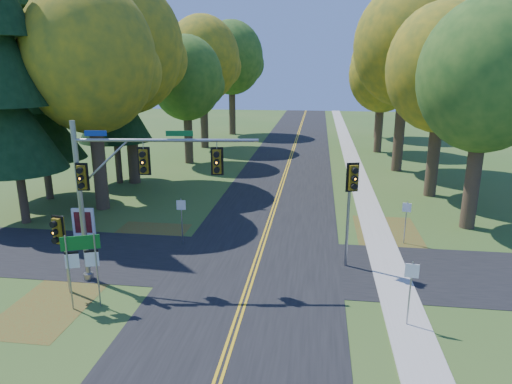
# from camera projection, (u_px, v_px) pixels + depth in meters

# --- Properties ---
(ground) EXTENTS (160.00, 160.00, 0.00)m
(ground) POSITION_uv_depth(u_px,v_px,m) (250.00, 283.00, 19.80)
(ground) COLOR #2D531D
(ground) RESTS_ON ground
(road_main) EXTENTS (8.00, 160.00, 0.02)m
(road_main) POSITION_uv_depth(u_px,v_px,m) (250.00, 283.00, 19.80)
(road_main) COLOR black
(road_main) RESTS_ON ground
(road_cross) EXTENTS (60.00, 6.00, 0.02)m
(road_cross) POSITION_uv_depth(u_px,v_px,m) (256.00, 263.00, 21.71)
(road_cross) COLOR black
(road_cross) RESTS_ON ground
(centerline_left) EXTENTS (0.10, 160.00, 0.01)m
(centerline_left) POSITION_uv_depth(u_px,v_px,m) (248.00, 282.00, 19.81)
(centerline_left) COLOR gold
(centerline_left) RESTS_ON road_main
(centerline_right) EXTENTS (0.10, 160.00, 0.01)m
(centerline_right) POSITION_uv_depth(u_px,v_px,m) (252.00, 282.00, 19.78)
(centerline_right) COLOR gold
(centerline_right) RESTS_ON road_main
(sidewalk_east) EXTENTS (1.60, 160.00, 0.06)m
(sidewalk_east) POSITION_uv_depth(u_px,v_px,m) (397.00, 291.00, 18.99)
(sidewalk_east) COLOR #9E998E
(sidewalk_east) RESTS_ON ground
(leaf_patch_w_near) EXTENTS (4.00, 6.00, 0.00)m
(leaf_patch_w_near) POSITION_uv_depth(u_px,v_px,m) (141.00, 241.00, 24.47)
(leaf_patch_w_near) COLOR brown
(leaf_patch_w_near) RESTS_ON ground
(leaf_patch_e) EXTENTS (3.50, 8.00, 0.00)m
(leaf_patch_e) POSITION_uv_depth(u_px,v_px,m) (390.00, 240.00, 24.64)
(leaf_patch_e) COLOR brown
(leaf_patch_e) RESTS_ON ground
(leaf_patch_w_far) EXTENTS (3.00, 5.00, 0.00)m
(leaf_patch_w_far) POSITION_uv_depth(u_px,v_px,m) (50.00, 305.00, 17.91)
(leaf_patch_w_far) COLOR brown
(leaf_patch_w_far) RESTS_ON ground
(tree_w_a) EXTENTS (8.00, 8.00, 14.15)m
(tree_w_a) POSITION_uv_depth(u_px,v_px,m) (91.00, 59.00, 27.68)
(tree_w_a) COLOR #38281C
(tree_w_a) RESTS_ON ground
(tree_e_a) EXTENTS (7.20, 7.20, 12.73)m
(tree_e_a) POSITION_uv_depth(u_px,v_px,m) (487.00, 77.00, 24.40)
(tree_e_a) COLOR #38281C
(tree_e_a) RESTS_ON ground
(tree_w_b) EXTENTS (8.60, 8.60, 15.38)m
(tree_w_b) POSITION_uv_depth(u_px,v_px,m) (127.00, 48.00, 34.11)
(tree_w_b) COLOR #38281C
(tree_w_b) RESTS_ON ground
(tree_e_b) EXTENTS (7.60, 7.60, 13.33)m
(tree_e_b) POSITION_uv_depth(u_px,v_px,m) (443.00, 69.00, 30.87)
(tree_e_b) COLOR #38281C
(tree_e_b) RESTS_ON ground
(tree_w_c) EXTENTS (6.80, 6.80, 11.91)m
(tree_w_c) POSITION_uv_depth(u_px,v_px,m) (187.00, 79.00, 42.29)
(tree_w_c) COLOR #38281C
(tree_w_c) RESTS_ON ground
(tree_e_c) EXTENTS (8.80, 8.80, 15.79)m
(tree_e_c) POSITION_uv_depth(u_px,v_px,m) (407.00, 47.00, 38.29)
(tree_e_c) COLOR #38281C
(tree_e_c) RESTS_ON ground
(tree_w_d) EXTENTS (8.20, 8.20, 14.56)m
(tree_w_d) POSITION_uv_depth(u_px,v_px,m) (203.00, 59.00, 50.20)
(tree_w_d) COLOR #38281C
(tree_w_d) RESTS_ON ground
(tree_e_d) EXTENTS (7.00, 7.00, 12.32)m
(tree_e_d) POSITION_uv_depth(u_px,v_px,m) (383.00, 74.00, 47.78)
(tree_e_d) COLOR #38281C
(tree_e_d) RESTS_ON ground
(tree_w_e) EXTENTS (8.40, 8.40, 14.97)m
(tree_w_e) POSITION_uv_depth(u_px,v_px,m) (232.00, 58.00, 60.37)
(tree_w_e) COLOR #38281C
(tree_w_e) RESTS_ON ground
(tree_e_e) EXTENTS (7.80, 7.80, 13.74)m
(tree_e_e) POSITION_uv_depth(u_px,v_px,m) (382.00, 65.00, 57.60)
(tree_e_e) COLOR #38281C
(tree_e_e) RESTS_ON ground
(pine_a) EXTENTS (5.60, 5.60, 19.48)m
(pine_a) POSITION_uv_depth(u_px,v_px,m) (4.00, 64.00, 24.97)
(pine_a) COLOR #38281C
(pine_a) RESTS_ON ground
(pine_b) EXTENTS (5.60, 5.60, 17.31)m
(pine_b) POSITION_uv_depth(u_px,v_px,m) (36.00, 80.00, 30.21)
(pine_b) COLOR #38281C
(pine_b) RESTS_ON ground
(pine_c) EXTENTS (5.60, 5.60, 20.56)m
(pine_c) POSITION_uv_depth(u_px,v_px,m) (110.00, 58.00, 34.19)
(pine_c) COLOR #38281C
(pine_c) RESTS_ON ground
(traffic_mast) EXTENTS (7.66, 1.44, 6.99)m
(traffic_mast) POSITION_uv_depth(u_px,v_px,m) (124.00, 181.00, 18.86)
(traffic_mast) COLOR gray
(traffic_mast) RESTS_ON ground
(east_signal_pole) EXTENTS (0.56, 0.67, 5.01)m
(east_signal_pole) POSITION_uv_depth(u_px,v_px,m) (351.00, 189.00, 20.26)
(east_signal_pole) COLOR gray
(east_signal_pole) RESTS_ON ground
(ped_signal_pole) EXTENTS (0.54, 0.63, 3.43)m
(ped_signal_pole) POSITION_uv_depth(u_px,v_px,m) (60.00, 237.00, 18.11)
(ped_signal_pole) COLOR gray
(ped_signal_pole) RESTS_ON ground
(route_sign_cluster) EXTENTS (1.34, 0.55, 3.05)m
(route_sign_cluster) POSITION_uv_depth(u_px,v_px,m) (82.00, 256.00, 17.22)
(route_sign_cluster) COLOR gray
(route_sign_cluster) RESTS_ON ground
(info_kiosk) EXTENTS (1.20, 0.32, 1.65)m
(info_kiosk) POSITION_uv_depth(u_px,v_px,m) (84.00, 223.00, 24.89)
(info_kiosk) COLOR silver
(info_kiosk) RESTS_ON ground
(reg_sign_e_north) EXTENTS (0.44, 0.13, 2.31)m
(reg_sign_e_north) POSITION_uv_depth(u_px,v_px,m) (406.00, 215.00, 23.80)
(reg_sign_e_north) COLOR gray
(reg_sign_e_north) RESTS_ON ground
(reg_sign_e_south) EXTENTS (0.48, 0.10, 2.52)m
(reg_sign_e_south) POSITION_uv_depth(u_px,v_px,m) (411.00, 282.00, 16.07)
(reg_sign_e_south) COLOR gray
(reg_sign_e_south) RESTS_ON ground
(reg_sign_w) EXTENTS (0.47, 0.10, 2.48)m
(reg_sign_w) POSITION_uv_depth(u_px,v_px,m) (181.00, 213.00, 23.73)
(reg_sign_w) COLOR gray
(reg_sign_w) RESTS_ON ground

